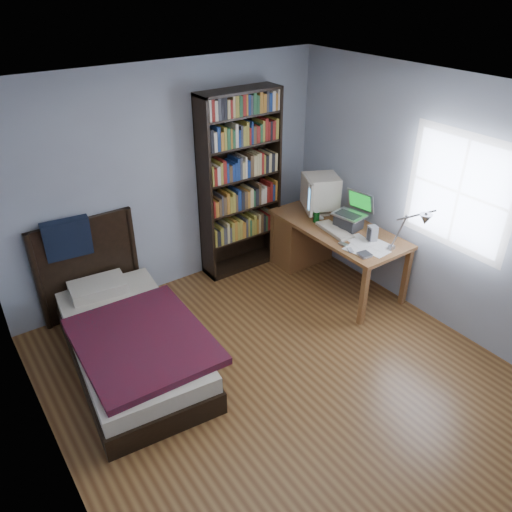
{
  "coord_description": "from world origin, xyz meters",
  "views": [
    {
      "loc": [
        -2.14,
        -2.58,
        3.28
      ],
      "look_at": [
        0.19,
        0.73,
        0.91
      ],
      "focal_mm": 35.0,
      "sensor_mm": 36.0,
      "label": 1
    }
  ],
  "objects_px": {
    "keyboard": "(335,230)",
    "bookshelf": "(240,185)",
    "soda_can": "(316,217)",
    "laptop": "(350,218)",
    "speaker": "(372,234)",
    "crt_monitor": "(319,192)",
    "desk_lamp": "(420,222)",
    "desk": "(310,236)",
    "bed": "(127,336)"
  },
  "relations": [
    {
      "from": "crt_monitor",
      "to": "keyboard",
      "type": "relative_size",
      "value": 1.15
    },
    {
      "from": "keyboard",
      "to": "desk",
      "type": "bearing_deg",
      "value": 84.22
    },
    {
      "from": "keyboard",
      "to": "speaker",
      "type": "relative_size",
      "value": 2.75
    },
    {
      "from": "keyboard",
      "to": "soda_can",
      "type": "height_order",
      "value": "soda_can"
    },
    {
      "from": "laptop",
      "to": "soda_can",
      "type": "relative_size",
      "value": 3.19
    },
    {
      "from": "soda_can",
      "to": "crt_monitor",
      "type": "bearing_deg",
      "value": 43.55
    },
    {
      "from": "soda_can",
      "to": "bed",
      "type": "height_order",
      "value": "bed"
    },
    {
      "from": "desk",
      "to": "crt_monitor",
      "type": "bearing_deg",
      "value": -37.55
    },
    {
      "from": "crt_monitor",
      "to": "bed",
      "type": "height_order",
      "value": "crt_monitor"
    },
    {
      "from": "desk",
      "to": "laptop",
      "type": "xyz_separation_m",
      "value": [
        0.09,
        -0.54,
        0.43
      ]
    },
    {
      "from": "desk",
      "to": "desk_lamp",
      "type": "height_order",
      "value": "desk_lamp"
    },
    {
      "from": "bed",
      "to": "keyboard",
      "type": "bearing_deg",
      "value": -4.93
    },
    {
      "from": "laptop",
      "to": "bed",
      "type": "xyz_separation_m",
      "value": [
        -2.62,
        0.23,
        -0.59
      ]
    },
    {
      "from": "desk",
      "to": "speaker",
      "type": "relative_size",
      "value": 9.45
    },
    {
      "from": "bookshelf",
      "to": "soda_can",
      "type": "bearing_deg",
      "value": -51.22
    },
    {
      "from": "bed",
      "to": "speaker",
      "type": "bearing_deg",
      "value": -12.85
    },
    {
      "from": "speaker",
      "to": "desk_lamp",
      "type": "bearing_deg",
      "value": -81.53
    },
    {
      "from": "crt_monitor",
      "to": "laptop",
      "type": "bearing_deg",
      "value": -86.88
    },
    {
      "from": "speaker",
      "to": "crt_monitor",
      "type": "bearing_deg",
      "value": 106.67
    },
    {
      "from": "crt_monitor",
      "to": "bookshelf",
      "type": "xyz_separation_m",
      "value": [
        -0.75,
        0.54,
        0.09
      ]
    },
    {
      "from": "crt_monitor",
      "to": "speaker",
      "type": "bearing_deg",
      "value": -89.66
    },
    {
      "from": "laptop",
      "to": "keyboard",
      "type": "relative_size",
      "value": 0.86
    },
    {
      "from": "keyboard",
      "to": "laptop",
      "type": "bearing_deg",
      "value": 0.98
    },
    {
      "from": "soda_can",
      "to": "bookshelf",
      "type": "distance_m",
      "value": 0.95
    },
    {
      "from": "desk",
      "to": "bookshelf",
      "type": "relative_size",
      "value": 0.76
    },
    {
      "from": "speaker",
      "to": "soda_can",
      "type": "distance_m",
      "value": 0.71
    },
    {
      "from": "soda_can",
      "to": "bookshelf",
      "type": "height_order",
      "value": "bookshelf"
    },
    {
      "from": "crt_monitor",
      "to": "speaker",
      "type": "distance_m",
      "value": 0.88
    },
    {
      "from": "crt_monitor",
      "to": "keyboard",
      "type": "height_order",
      "value": "crt_monitor"
    },
    {
      "from": "keyboard",
      "to": "desk_lamp",
      "type": "bearing_deg",
      "value": -77.91
    },
    {
      "from": "desk",
      "to": "keyboard",
      "type": "distance_m",
      "value": 0.63
    },
    {
      "from": "laptop",
      "to": "soda_can",
      "type": "bearing_deg",
      "value": 122.44
    },
    {
      "from": "desk",
      "to": "laptop",
      "type": "relative_size",
      "value": 4.01
    },
    {
      "from": "keyboard",
      "to": "bed",
      "type": "distance_m",
      "value": 2.47
    },
    {
      "from": "laptop",
      "to": "desk_lamp",
      "type": "bearing_deg",
      "value": -96.23
    },
    {
      "from": "desk",
      "to": "laptop",
      "type": "distance_m",
      "value": 0.69
    },
    {
      "from": "desk",
      "to": "desk_lamp",
      "type": "bearing_deg",
      "value": -90.76
    },
    {
      "from": "laptop",
      "to": "speaker",
      "type": "height_order",
      "value": "laptop"
    },
    {
      "from": "keyboard",
      "to": "bookshelf",
      "type": "xyz_separation_m",
      "value": [
        -0.57,
        1.01,
        0.34
      ]
    },
    {
      "from": "keyboard",
      "to": "speaker",
      "type": "bearing_deg",
      "value": -58.29
    },
    {
      "from": "desk_lamp",
      "to": "keyboard",
      "type": "bearing_deg",
      "value": 95.44
    },
    {
      "from": "soda_can",
      "to": "bed",
      "type": "distance_m",
      "value": 2.47
    },
    {
      "from": "crt_monitor",
      "to": "soda_can",
      "type": "bearing_deg",
      "value": -136.45
    },
    {
      "from": "speaker",
      "to": "bookshelf",
      "type": "distance_m",
      "value": 1.61
    },
    {
      "from": "speaker",
      "to": "bed",
      "type": "xyz_separation_m",
      "value": [
        -2.59,
        0.59,
        -0.56
      ]
    },
    {
      "from": "speaker",
      "to": "bed",
      "type": "relative_size",
      "value": 0.08
    },
    {
      "from": "bookshelf",
      "to": "speaker",
      "type": "bearing_deg",
      "value": -61.66
    },
    {
      "from": "crt_monitor",
      "to": "bed",
      "type": "relative_size",
      "value": 0.26
    },
    {
      "from": "crt_monitor",
      "to": "bookshelf",
      "type": "height_order",
      "value": "bookshelf"
    },
    {
      "from": "crt_monitor",
      "to": "desk",
      "type": "bearing_deg",
      "value": 142.45
    }
  ]
}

